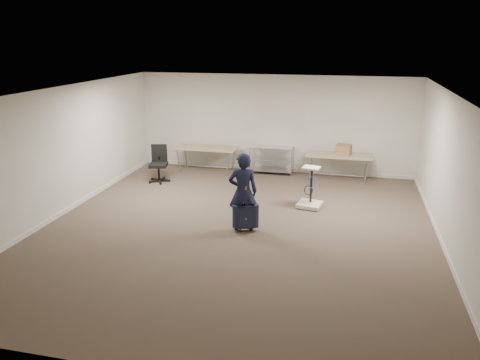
# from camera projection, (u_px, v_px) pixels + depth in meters

# --- Properties ---
(ground) EXTENTS (9.00, 9.00, 0.00)m
(ground) POSITION_uv_depth(u_px,v_px,m) (238.00, 228.00, 9.73)
(ground) COLOR #413227
(ground) RESTS_ON ground
(room_shell) EXTENTS (8.00, 9.00, 9.00)m
(room_shell) POSITION_uv_depth(u_px,v_px,m) (251.00, 204.00, 11.00)
(room_shell) COLOR beige
(room_shell) RESTS_ON ground
(folding_table_left) EXTENTS (1.80, 0.75, 0.73)m
(folding_table_left) POSITION_uv_depth(u_px,v_px,m) (206.00, 149.00, 13.62)
(folding_table_left) COLOR #8B7955
(folding_table_left) RESTS_ON ground
(folding_table_right) EXTENTS (1.80, 0.75, 0.73)m
(folding_table_right) POSITION_uv_depth(u_px,v_px,m) (339.00, 156.00, 12.78)
(folding_table_right) COLOR #8B7955
(folding_table_right) RESTS_ON ground
(wire_shelf) EXTENTS (1.22, 0.47, 0.80)m
(wire_shelf) POSITION_uv_depth(u_px,v_px,m) (272.00, 159.00, 13.50)
(wire_shelf) COLOR silver
(wire_shelf) RESTS_ON ground
(person) EXTENTS (0.68, 0.54, 1.62)m
(person) POSITION_uv_depth(u_px,v_px,m) (243.00, 192.00, 9.45)
(person) COLOR black
(person) RESTS_ON ground
(suitcase) EXTENTS (0.39, 0.30, 0.95)m
(suitcase) POSITION_uv_depth(u_px,v_px,m) (246.00, 216.00, 9.51)
(suitcase) COLOR black
(suitcase) RESTS_ON ground
(office_chair) EXTENTS (0.61, 0.61, 1.00)m
(office_chair) POSITION_uv_depth(u_px,v_px,m) (159.00, 171.00, 12.79)
(office_chair) COLOR black
(office_chair) RESTS_ON ground
(equipment_cart) EXTENTS (0.62, 0.62, 0.98)m
(equipment_cart) POSITION_uv_depth(u_px,v_px,m) (310.00, 197.00, 10.86)
(equipment_cart) COLOR beige
(equipment_cart) RESTS_ON ground
(cardboard_box) EXTENTS (0.44, 0.37, 0.29)m
(cardboard_box) POSITION_uv_depth(u_px,v_px,m) (344.00, 150.00, 12.71)
(cardboard_box) COLOR #9F834A
(cardboard_box) RESTS_ON folding_table_right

